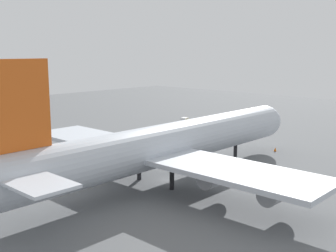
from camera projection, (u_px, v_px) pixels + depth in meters
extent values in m
plane|color=slate|center=(168.00, 180.00, 67.24)|extent=(260.13, 260.13, 0.00)
cylinder|color=silver|center=(168.00, 144.00, 66.19)|extent=(59.14, 6.44, 6.44)
sphere|color=silver|center=(265.00, 121.00, 87.51)|extent=(6.31, 6.31, 6.31)
cube|color=#D85919|center=(16.00, 106.00, 46.81)|extent=(8.28, 0.50, 10.30)
cube|color=silver|center=(34.00, 182.00, 43.82)|extent=(5.32, 9.66, 0.36)
cube|color=silver|center=(235.00, 171.00, 54.52)|extent=(10.05, 25.13, 0.70)
cube|color=silver|center=(96.00, 140.00, 73.95)|extent=(10.05, 25.13, 0.70)
cylinder|color=gray|center=(215.00, 176.00, 58.06)|extent=(5.15, 2.70, 2.70)
cylinder|color=gray|center=(276.00, 192.00, 51.83)|extent=(5.15, 2.70, 2.70)
cylinder|color=gray|center=(115.00, 151.00, 72.44)|extent=(5.15, 2.70, 2.70)
cylinder|color=gray|center=(82.00, 143.00, 78.67)|extent=(5.15, 2.70, 2.70)
cylinder|color=black|center=(235.00, 151.00, 80.64)|extent=(0.70, 0.70, 2.70)
cylinder|color=black|center=(172.00, 181.00, 62.49)|extent=(0.70, 0.70, 2.70)
cylinder|color=black|center=(139.00, 171.00, 67.24)|extent=(0.70, 0.70, 2.70)
cube|color=silver|center=(185.00, 121.00, 114.41)|extent=(2.06, 1.87, 1.96)
cube|color=yellow|center=(193.00, 124.00, 113.25)|extent=(2.48, 3.79, 0.94)
cylinder|color=black|center=(187.00, 124.00, 115.32)|extent=(0.47, 0.97, 0.93)
cylinder|color=black|center=(183.00, 125.00, 113.66)|extent=(0.47, 0.97, 0.93)
cylinder|color=black|center=(197.00, 125.00, 113.77)|extent=(0.47, 0.97, 0.93)
cylinder|color=black|center=(194.00, 126.00, 112.11)|extent=(0.47, 0.97, 0.93)
cube|color=silver|center=(90.00, 137.00, 94.60)|extent=(1.72, 2.11, 1.60)
cube|color=#4C8C4C|center=(99.00, 136.00, 96.24)|extent=(3.58, 2.30, 1.16)
cylinder|color=black|center=(88.00, 139.00, 95.65)|extent=(1.02, 0.38, 0.99)
cylinder|color=black|center=(93.00, 141.00, 94.06)|extent=(1.02, 0.38, 0.99)
cylinder|color=black|center=(100.00, 137.00, 97.63)|extent=(1.02, 0.38, 0.99)
cylinder|color=black|center=(105.00, 139.00, 96.04)|extent=(1.02, 0.38, 0.99)
cone|color=orange|center=(275.00, 149.00, 86.39)|extent=(0.56, 0.56, 0.80)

